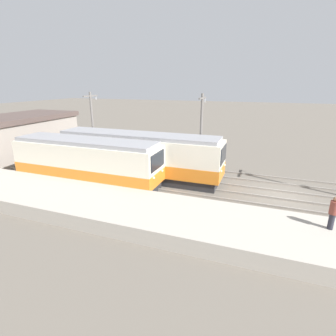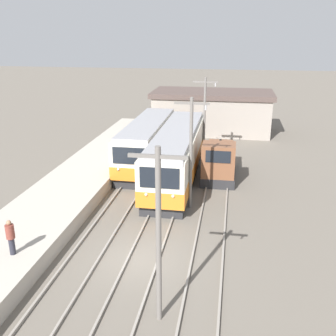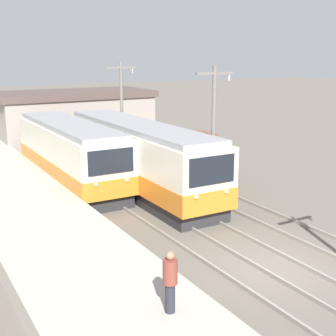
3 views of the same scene
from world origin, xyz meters
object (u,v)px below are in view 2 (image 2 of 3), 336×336
(catenary_mast_far, at_px, (205,115))
(commuter_train_left, at_px, (148,145))
(catenary_mast_mid, at_px, (191,150))
(commuter_train_center, at_px, (177,156))
(shunting_locomotive, at_px, (219,162))
(person_on_platform, at_px, (11,236))
(catenary_mast_near, at_px, (159,231))

(catenary_mast_far, bearing_deg, commuter_train_left, -151.49)
(catenary_mast_mid, bearing_deg, catenary_mast_far, 90.00)
(commuter_train_left, height_order, commuter_train_center, commuter_train_center)
(shunting_locomotive, relative_size, person_on_platform, 3.38)
(commuter_train_center, height_order, shunting_locomotive, commuter_train_center)
(shunting_locomotive, distance_m, person_on_platform, 16.18)
(commuter_train_center, height_order, catenary_mast_far, catenary_mast_far)
(catenary_mast_near, bearing_deg, commuter_train_center, 95.78)
(catenary_mast_near, height_order, person_on_platform, catenary_mast_near)
(commuter_train_left, relative_size, commuter_train_center, 0.84)
(person_on_platform, bearing_deg, catenary_mast_near, -15.90)
(catenary_mast_near, relative_size, person_on_platform, 4.08)
(shunting_locomotive, xyz_separation_m, catenary_mast_near, (-1.49, -15.74, 2.50))
(commuter_train_center, relative_size, shunting_locomotive, 2.47)
(shunting_locomotive, bearing_deg, commuter_train_left, 160.44)
(commuter_train_left, height_order, catenary_mast_mid, catenary_mast_mid)
(commuter_train_left, relative_size, shunting_locomotive, 2.08)
(catenary_mast_mid, bearing_deg, catenary_mast_near, -90.00)
(shunting_locomotive, xyz_separation_m, catenary_mast_far, (-1.49, 4.40, 2.50))
(person_on_platform, bearing_deg, shunting_locomotive, 58.16)
(catenary_mast_mid, xyz_separation_m, person_on_platform, (-7.04, -8.07, -1.94))
(commuter_train_center, xyz_separation_m, shunting_locomotive, (3.00, 0.84, -0.51))
(catenary_mast_near, bearing_deg, person_on_platform, 164.10)
(commuter_train_center, bearing_deg, shunting_locomotive, 15.59)
(catenary_mast_mid, bearing_deg, commuter_train_center, 107.33)
(catenary_mast_mid, bearing_deg, person_on_platform, -131.11)
(commuter_train_left, bearing_deg, commuter_train_center, -45.98)
(shunting_locomotive, relative_size, catenary_mast_near, 0.83)
(commuter_train_left, relative_size, catenary_mast_near, 1.72)
(shunting_locomotive, xyz_separation_m, catenary_mast_mid, (-1.49, -5.67, 2.50))
(catenary_mast_far, bearing_deg, shunting_locomotive, -71.27)
(catenary_mast_near, height_order, catenary_mast_far, same)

